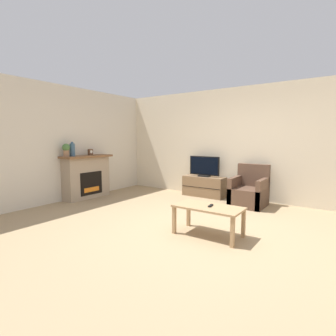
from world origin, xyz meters
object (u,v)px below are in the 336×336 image
Objects in this scene: potted_plant at (66,149)px; armchair at (249,192)px; tv_stand at (204,186)px; coffee_table at (208,210)px; tv at (204,167)px; mantel_clock at (90,152)px; remote at (211,206)px; mantel_vase_left at (72,149)px; fireplace at (86,176)px.

potted_plant is 4.23m from armchair.
coffee_table is at bearing -61.68° from tv_stand.
tv_stand is 0.49m from tv.
mantel_clock is 2.99m from tv_stand.
armchair is (1.25, -0.28, -0.46)m from tv.
remote is at bearing -60.95° from tv.
mantel_vase_left is 2.25× the size of mantel_clock.
mantel_clock is at bearing 82.24° from fireplace.
armchair is at bearing -12.68° from tv_stand.
armchair is (3.54, 2.10, -0.94)m from potted_plant.
mantel_vase_left is at bearing -90.09° from mantel_clock.
mantel_clock reaches higher than tv.
armchair is 0.88× the size of coffee_table.
coffee_table is at bearing -0.86° from potted_plant.
potted_plant is at bearing -133.95° from tv.
fireplace is 4.33× the size of potted_plant.
remote is at bearing 19.13° from coffee_table.
armchair is at bearing 28.69° from mantel_vase_left.
potted_plant is at bearing -88.24° from fireplace.
tv is at bearing 36.65° from mantel_clock.
remote reaches higher than coffee_table.
mantel_clock reaches higher than armchair.
tv reaches higher than remote.
fireplace reaches higher than tv.
mantel_clock is 0.14× the size of tv_stand.
fireplace is 0.88m from potted_plant.
remote is (3.64, -0.04, -0.77)m from potted_plant.
mantel_vase_left is (0.02, -0.38, 0.68)m from fireplace.
fireplace is 0.78m from mantel_vase_left.
fireplace is 2.96m from tv_stand.
fireplace reaches higher than armchair.
mantel_clock is 0.18× the size of tv.
armchair is at bearing 23.59° from fireplace.
mantel_clock is 0.51× the size of potted_plant.
tv_stand reaches higher than coffee_table.
mantel_vase_left reaches higher than fireplace.
mantel_vase_left reaches higher than armchair.
fireplace is 1.42× the size of armchair.
armchair is at bearing 91.65° from coffee_table.
potted_plant reaches higher than mantel_clock.
tv is at bearing 118.34° from coffee_table.
armchair is (1.25, -0.28, 0.04)m from tv_stand.
armchair reaches higher than coffee_table.
potted_plant is 0.29× the size of coffee_table.
tv is 2.79m from coffee_table.
coffee_table is (0.06, -2.15, 0.10)m from armchair.
remote is at bearing -11.14° from mantel_clock.
remote is (1.35, -2.42, -0.28)m from tv.
armchair is at bearing 84.76° from remote.
potted_plant is at bearing 171.55° from remote.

